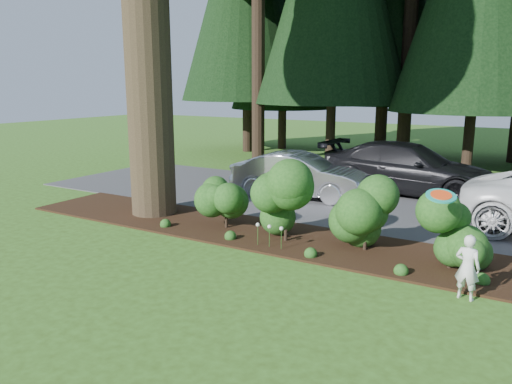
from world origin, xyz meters
TOP-DOWN VIEW (x-y plane):
  - ground at (0.00, 0.00)m, footprint 80.00×80.00m
  - mulch_bed at (0.00, 3.25)m, footprint 16.00×2.50m
  - driveway at (0.00, 7.50)m, footprint 22.00×6.00m
  - shrub_row at (0.77, 3.14)m, footprint 6.53×1.60m
  - lily_cluster at (-0.30, 2.40)m, footprint 0.69×0.09m
  - car_silver_wagon at (-1.98, 7.38)m, footprint 4.49×1.96m
  - car_dark_suv at (0.83, 9.80)m, footprint 5.88×2.62m
  - child at (3.89, 1.80)m, footprint 0.46×0.35m
  - frisbee at (3.36, 1.84)m, footprint 0.52×0.50m

SIDE VIEW (x-z plane):
  - ground at x=0.00m, z-range 0.00..0.00m
  - driveway at x=0.00m, z-range 0.00..0.03m
  - mulch_bed at x=0.00m, z-range 0.00..0.05m
  - lily_cluster at x=-0.30m, z-range 0.21..0.78m
  - child at x=3.89m, z-range 0.00..1.15m
  - car_silver_wagon at x=-1.98m, z-range 0.03..1.47m
  - shrub_row at x=0.77m, z-range 0.00..1.61m
  - car_dark_suv at x=0.83m, z-range 0.03..1.71m
  - frisbee at x=3.36m, z-range 1.65..1.86m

